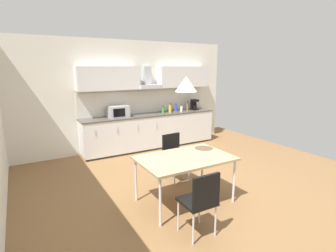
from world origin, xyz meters
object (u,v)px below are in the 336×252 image
object	(u,v)px
microwave	(118,111)
bottle_green	(163,110)
bottle_blue	(176,108)
dining_table	(185,160)
chair_near_left	(201,198)
bottle_yellow	(170,109)
bottle_brown	(187,107)
bottle_white	(181,109)
coffee_maker	(194,105)
chair_far_right	(174,152)
pendant_lamp	(186,84)

from	to	relation	value
microwave	bottle_green	distance (m)	1.25
bottle_blue	dining_table	world-z (taller)	bottle_blue
microwave	bottle_green	xyz separation A→B (m)	(1.25, 0.01, -0.06)
dining_table	chair_near_left	bearing A→B (deg)	-110.89
bottle_yellow	chair_near_left	distance (m)	4.09
bottle_brown	chair_near_left	bearing A→B (deg)	-121.86
bottle_yellow	bottle_brown	bearing A→B (deg)	5.24
bottle_yellow	bottle_blue	bearing A→B (deg)	20.87
bottle_white	bottle_green	bearing A→B (deg)	174.06
coffee_maker	bottle_green	distance (m)	1.03
chair_far_right	bottle_yellow	bearing A→B (deg)	61.52
chair_far_right	chair_near_left	bearing A→B (deg)	-110.67
microwave	chair_near_left	world-z (taller)	microwave
bottle_green	bottle_yellow	bearing A→B (deg)	-14.09
bottle_brown	bottle_blue	xyz separation A→B (m)	(-0.36, 0.04, -0.01)
bottle_brown	bottle_blue	distance (m)	0.36
bottle_green	pendant_lamp	bearing A→B (deg)	-112.73
pendant_lamp	coffee_maker	bearing A→B (deg)	52.37
bottle_yellow	pendant_lamp	world-z (taller)	pendant_lamp
bottle_yellow	bottle_green	xyz separation A→B (m)	(-0.19, 0.05, -0.03)
bottle_yellow	chair_near_left	xyz separation A→B (m)	(-1.72, -3.68, -0.48)
coffee_maker	dining_table	bearing A→B (deg)	-127.63
microwave	dining_table	xyz separation A→B (m)	(0.04, -2.88, -0.35)
bottle_brown	dining_table	bearing A→B (deg)	-124.67
bottle_white	dining_table	world-z (taller)	bottle_white
bottle_yellow	chair_near_left	size ratio (longest dim) A/B	0.29
dining_table	chair_far_right	world-z (taller)	chair_far_right
dining_table	chair_far_right	xyz separation A→B (m)	(0.32, 0.85, -0.17)
chair_far_right	microwave	bearing A→B (deg)	100.04
bottle_white	dining_table	bearing A→B (deg)	-121.83
microwave	bottle_yellow	bearing A→B (deg)	-1.66
bottle_yellow	bottle_white	bearing A→B (deg)	-1.57
coffee_maker	pendant_lamp	size ratio (longest dim) A/B	0.94
dining_table	pendant_lamp	world-z (taller)	pendant_lamp
bottle_yellow	chair_far_right	size ratio (longest dim) A/B	0.29
bottle_yellow	chair_far_right	world-z (taller)	bottle_yellow
bottle_green	microwave	bearing A→B (deg)	-179.76
bottle_yellow	bottle_blue	size ratio (longest dim) A/B	1.12
dining_table	chair_far_right	distance (m)	0.92
bottle_blue	chair_far_right	world-z (taller)	bottle_blue
microwave	bottle_brown	distance (m)	2.04
coffee_maker	bottle_yellow	bearing A→B (deg)	-175.39
bottle_blue	chair_near_left	bearing A→B (deg)	-117.46
chair_far_right	dining_table	bearing A→B (deg)	-110.45
bottle_yellow	bottle_green	world-z (taller)	bottle_yellow
bottle_white	pendant_lamp	size ratio (longest dim) A/B	0.59
bottle_white	bottle_brown	bearing A→B (deg)	14.87
chair_far_right	bottle_white	bearing A→B (deg)	53.99
bottle_blue	dining_table	distance (m)	3.37
microwave	chair_far_right	xyz separation A→B (m)	(0.36, -2.03, -0.52)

